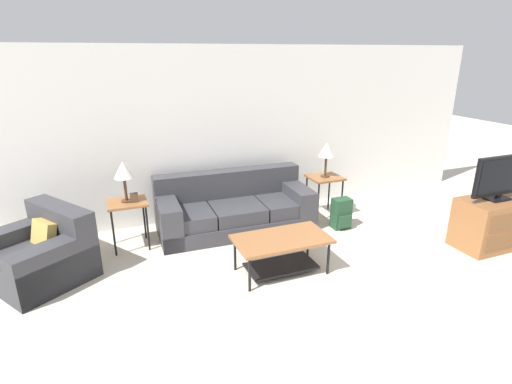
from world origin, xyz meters
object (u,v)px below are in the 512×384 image
Objects in this scene: side_table_right at (325,181)px; coffee_table at (281,247)px; backpack at (341,214)px; table_lamp_left at (123,171)px; table_lamp_right at (327,151)px; couch at (234,210)px; television at (502,176)px; armchair at (41,254)px; side_table_left at (128,207)px; tv_console at (492,223)px.

coffee_table is at bearing -135.58° from side_table_right.
side_table_right is 0.63m from backpack.
table_lamp_left is 2.97m from table_lamp_right.
television is at bearing -31.11° from couch.
couch is 2.03× the size of coffee_table.
coffee_table is 2.42× the size of backpack.
armchair is 1.26× the size of coffee_table.
armchair reaches higher than coffee_table.
coffee_table is 1.60m from backpack.
side_table_right is (1.37, 1.35, 0.24)m from coffee_table.
couch is at bearing 2.24° from side_table_left.
tv_console is at bearing -21.38° from table_lamp_left.
couch is 3.60m from television.
couch is 3.45× the size of side_table_right.
couch is 1.61× the size of armchair.
coffee_table is 1.14× the size of tv_console.
side_table_left is 0.71× the size of television.
armchair is 1.44× the size of tv_console.
table_lamp_left is 1.00× the size of table_lamp_right.
armchair is 5.70m from tv_console.
tv_console is (4.51, -1.77, -0.73)m from table_lamp_left.
backpack is (3.99, -0.11, -0.06)m from armchair.
backpack is at bearing -9.97° from table_lamp_left.
couch is 4.15× the size of table_lamp_right.
coffee_table is at bearing 171.80° from television.
table_lamp_left is at bearing 158.62° from television.
backpack is (-0.00, -0.52, -0.84)m from table_lamp_right.
table_lamp_left is (-1.49, -0.06, 0.77)m from couch.
side_table_left is at bearing -45.00° from table_lamp_left.
table_lamp_right is at bearing 0.00° from table_lamp_left.
side_table_right reaches higher than coffee_table.
tv_console reaches higher than coffee_table.
table_lamp_right is (1.49, -0.06, 0.77)m from couch.
tv_console is (1.54, -1.77, -0.24)m from side_table_right.
coffee_table is (2.62, -0.93, 0.05)m from armchair.
television reaches higher than side_table_left.
television reaches higher than armchair.
armchair is at bearing -174.07° from table_lamp_right.
couch is at bearing 2.24° from table_lamp_left.
tv_console is (4.51, -1.77, -0.24)m from side_table_left.
armchair is 4.00m from backpack.
couch is at bearing 158.60° from backpack.
side_table_left is 3.04m from backpack.
tv_console is 0.65m from television.
side_table_left reaches higher than backpack.
armchair is at bearing -157.91° from table_lamp_left.
backpack is (2.97, -0.52, -0.35)m from side_table_left.
television reaches higher than couch.
table_lamp_left is 4.85m from television.
side_table_right is 0.71× the size of television.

